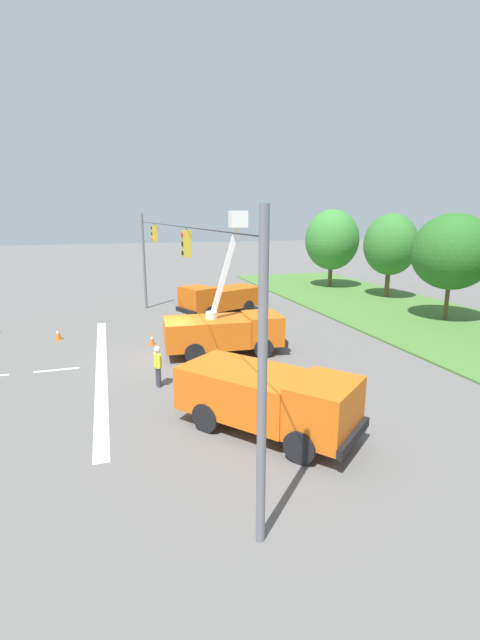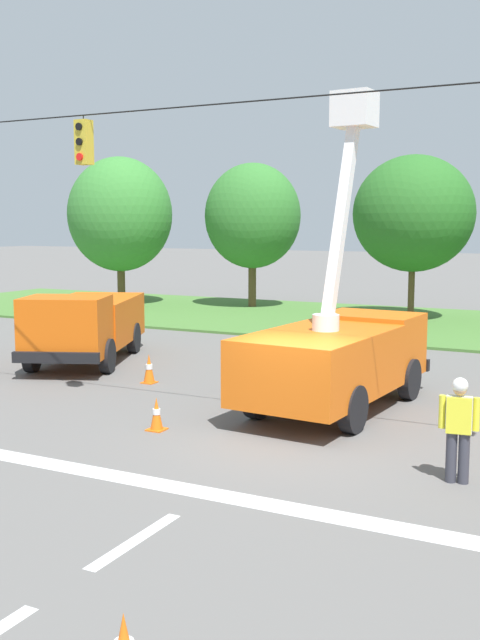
{
  "view_description": "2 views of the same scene",
  "coord_description": "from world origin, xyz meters",
  "px_view_note": "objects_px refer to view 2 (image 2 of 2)",
  "views": [
    {
      "loc": [
        20.56,
        -2.85,
        6.96
      ],
      "look_at": [
        1.36,
        3.2,
        2.1
      ],
      "focal_mm": 24.0,
      "sensor_mm": 36.0,
      "label": 1
    },
    {
      "loc": [
        5.64,
        -13.32,
        4.25
      ],
      "look_at": [
        -1.89,
        1.47,
        2.12
      ],
      "focal_mm": 42.0,
      "sensor_mm": 36.0,
      "label": 2
    }
  ],
  "objects_px": {
    "tree_west": "(252,216)",
    "tree_centre": "(413,214)",
    "road_worker": "(459,424)",
    "traffic_cone_foreground_right": "(149,369)",
    "traffic_cone_foreground_left": "(157,414)",
    "tree_far_west": "(120,215)",
    "utility_truck_support_far": "(85,323)",
    "utility_truck_bucket_lift": "(338,350)"
  },
  "relations": [
    {
      "from": "tree_west",
      "to": "tree_centre",
      "type": "xyz_separation_m",
      "value": [
        8.45,
        -1.39,
        0.05
      ]
    },
    {
      "from": "road_worker",
      "to": "traffic_cone_foreground_right",
      "type": "xyz_separation_m",
      "value": [
        -8.93,
        4.23,
        -0.61
      ]
    },
    {
      "from": "tree_west",
      "to": "traffic_cone_foreground_left",
      "type": "relative_size",
      "value": 10.48
    },
    {
      "from": "traffic_cone_foreground_right",
      "to": "tree_far_west",
      "type": "bearing_deg",
      "value": 128.05
    },
    {
      "from": "tree_far_west",
      "to": "tree_centre",
      "type": "relative_size",
      "value": 1.07
    },
    {
      "from": "tree_west",
      "to": "traffic_cone_foreground_right",
      "type": "height_order",
      "value": "tree_west"
    },
    {
      "from": "tree_west",
      "to": "traffic_cone_foreground_left",
      "type": "bearing_deg",
      "value": -68.93
    },
    {
      "from": "tree_far_west",
      "to": "road_worker",
      "type": "height_order",
      "value": "tree_far_west"
    },
    {
      "from": "tree_far_west",
      "to": "utility_truck_support_far",
      "type": "bearing_deg",
      "value": -57.88
    },
    {
      "from": "traffic_cone_foreground_right",
      "to": "traffic_cone_foreground_left",
      "type": "bearing_deg",
      "value": -54.26
    },
    {
      "from": "utility_truck_bucket_lift",
      "to": "road_worker",
      "type": "bearing_deg",
      "value": -47.98
    },
    {
      "from": "tree_west",
      "to": "traffic_cone_foreground_right",
      "type": "bearing_deg",
      "value": -72.68
    },
    {
      "from": "tree_far_west",
      "to": "traffic_cone_foreground_left",
      "type": "distance_m",
      "value": 24.87
    },
    {
      "from": "tree_far_west",
      "to": "tree_west",
      "type": "distance_m",
      "value": 7.0
    },
    {
      "from": "utility_truck_bucket_lift",
      "to": "road_worker",
      "type": "distance_m",
      "value": 5.2
    },
    {
      "from": "tree_west",
      "to": "utility_truck_support_far",
      "type": "xyz_separation_m",
      "value": [
        1.94,
        -15.7,
        -3.44
      ]
    },
    {
      "from": "traffic_cone_foreground_left",
      "to": "traffic_cone_foreground_right",
      "type": "distance_m",
      "value": 4.71
    },
    {
      "from": "traffic_cone_foreground_right",
      "to": "road_worker",
      "type": "bearing_deg",
      "value": -25.33
    },
    {
      "from": "tree_centre",
      "to": "traffic_cone_foreground_right",
      "type": "relative_size",
      "value": 9.14
    },
    {
      "from": "road_worker",
      "to": "traffic_cone_foreground_right",
      "type": "relative_size",
      "value": 2.24
    },
    {
      "from": "utility_truck_bucket_lift",
      "to": "utility_truck_support_far",
      "type": "relative_size",
      "value": 1.11
    },
    {
      "from": "tree_west",
      "to": "traffic_cone_foreground_left",
      "type": "distance_m",
      "value": 23.16
    },
    {
      "from": "tree_far_west",
      "to": "traffic_cone_foreground_left",
      "type": "relative_size",
      "value": 11.09
    },
    {
      "from": "tree_west",
      "to": "tree_centre",
      "type": "height_order",
      "value": "tree_west"
    },
    {
      "from": "utility_truck_support_far",
      "to": "traffic_cone_foreground_left",
      "type": "distance_m",
      "value": 8.39
    },
    {
      "from": "road_worker",
      "to": "tree_centre",
      "type": "bearing_deg",
      "value": 106.28
    },
    {
      "from": "utility_truck_bucket_lift",
      "to": "traffic_cone_foreground_left",
      "type": "distance_m",
      "value": 4.5
    },
    {
      "from": "utility_truck_support_far",
      "to": "traffic_cone_foreground_right",
      "type": "distance_m",
      "value": 3.98
    },
    {
      "from": "traffic_cone_foreground_left",
      "to": "traffic_cone_foreground_right",
      "type": "relative_size",
      "value": 0.88
    },
    {
      "from": "tree_centre",
      "to": "utility_truck_support_far",
      "type": "relative_size",
      "value": 1.11
    },
    {
      "from": "tree_centre",
      "to": "traffic_cone_foreground_right",
      "type": "bearing_deg",
      "value": -100.66
    },
    {
      "from": "tree_west",
      "to": "tree_centre",
      "type": "relative_size",
      "value": 1.01
    },
    {
      "from": "traffic_cone_foreground_right",
      "to": "utility_truck_bucket_lift",
      "type": "bearing_deg",
      "value": -3.91
    },
    {
      "from": "utility_truck_bucket_lift",
      "to": "traffic_cone_foreground_right",
      "type": "relative_size",
      "value": 9.18
    },
    {
      "from": "traffic_cone_foreground_left",
      "to": "tree_far_west",
      "type": "bearing_deg",
      "value": 127.61
    },
    {
      "from": "tree_centre",
      "to": "road_worker",
      "type": "relative_size",
      "value": 4.08
    },
    {
      "from": "tree_west",
      "to": "utility_truck_support_far",
      "type": "distance_m",
      "value": 16.19
    },
    {
      "from": "utility_truck_bucket_lift",
      "to": "tree_far_west",
      "type": "bearing_deg",
      "value": 137.9
    },
    {
      "from": "utility_truck_support_far",
      "to": "traffic_cone_foreground_left",
      "type": "height_order",
      "value": "utility_truck_support_far"
    },
    {
      "from": "tree_centre",
      "to": "utility_truck_bucket_lift",
      "type": "relative_size",
      "value": 1.0
    },
    {
      "from": "utility_truck_support_far",
      "to": "road_worker",
      "type": "xyz_separation_m",
      "value": [
        12.42,
        -5.94,
        -0.21
      ]
    },
    {
      "from": "tree_far_west",
      "to": "tree_west",
      "type": "relative_size",
      "value": 1.06
    }
  ]
}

